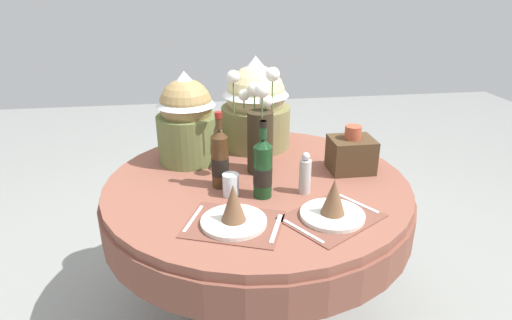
{
  "coord_description": "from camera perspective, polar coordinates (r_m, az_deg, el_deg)",
  "views": [
    {
      "loc": [
        -0.25,
        -1.69,
        1.54
      ],
      "look_at": [
        0.0,
        0.03,
        0.8
      ],
      "focal_mm": 30.01,
      "sensor_mm": 36.0,
      "label": 1
    }
  ],
  "objects": [
    {
      "name": "dining_table",
      "position": [
        1.95,
        0.14,
        -5.82
      ],
      "size": [
        1.36,
        1.36,
        0.72
      ],
      "color": "brown",
      "rests_on": "ground"
    },
    {
      "name": "tumbler_near_left",
      "position": [
        1.74,
        -3.38,
        -3.32
      ],
      "size": [
        0.07,
        0.07,
        0.09
      ],
      "primitive_type": "cylinder",
      "color": "silver",
      "rests_on": "dining_table"
    },
    {
      "name": "place_setting_left",
      "position": [
        1.54,
        -3.0,
        -7.09
      ],
      "size": [
        0.41,
        0.36,
        0.16
      ],
      "color": "brown",
      "rests_on": "dining_table"
    },
    {
      "name": "flower_vase",
      "position": [
        1.9,
        0.47,
        4.15
      ],
      "size": [
        0.23,
        0.21,
        0.47
      ],
      "color": "#332819",
      "rests_on": "dining_table"
    },
    {
      "name": "ground",
      "position": [
        2.3,
        0.12,
        -19.04
      ],
      "size": [
        8.0,
        8.0,
        0.0
      ],
      "primitive_type": "plane",
      "color": "gray"
    },
    {
      "name": "woven_basket_side_right",
      "position": [
        2.0,
        12.57,
        0.89
      ],
      "size": [
        0.2,
        0.17,
        0.22
      ],
      "color": "#47331E",
      "rests_on": "dining_table"
    },
    {
      "name": "gift_tub_back_left",
      "position": [
        2.05,
        -9.25,
        5.96
      ],
      "size": [
        0.29,
        0.29,
        0.44
      ],
      "color": "olive",
      "rests_on": "dining_table"
    },
    {
      "name": "wine_bottle_left",
      "position": [
        1.79,
        -4.83,
        0.19
      ],
      "size": [
        0.07,
        0.07,
        0.33
      ],
      "color": "#422814",
      "rests_on": "dining_table"
    },
    {
      "name": "place_setting_right",
      "position": [
        1.61,
        10.22,
        -6.12
      ],
      "size": [
        0.43,
        0.4,
        0.16
      ],
      "color": "brown",
      "rests_on": "dining_table"
    },
    {
      "name": "pepper_mill",
      "position": [
        1.76,
        6.56,
        -1.94
      ],
      "size": [
        0.05,
        0.05,
        0.18
      ],
      "color": "#B7B2AD",
      "rests_on": "dining_table"
    },
    {
      "name": "gift_tub_back_centre",
      "position": [
        2.21,
        -0.05,
        7.9
      ],
      "size": [
        0.36,
        0.36,
        0.47
      ],
      "color": "olive",
      "rests_on": "dining_table"
    },
    {
      "name": "wine_bottle_right",
      "position": [
        1.7,
        1.05,
        -1.09
      ],
      "size": [
        0.08,
        0.08,
        0.32
      ],
      "color": "#143819",
      "rests_on": "dining_table"
    }
  ]
}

